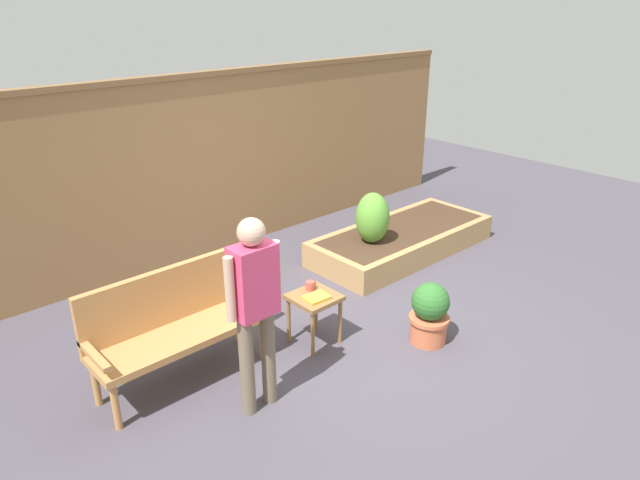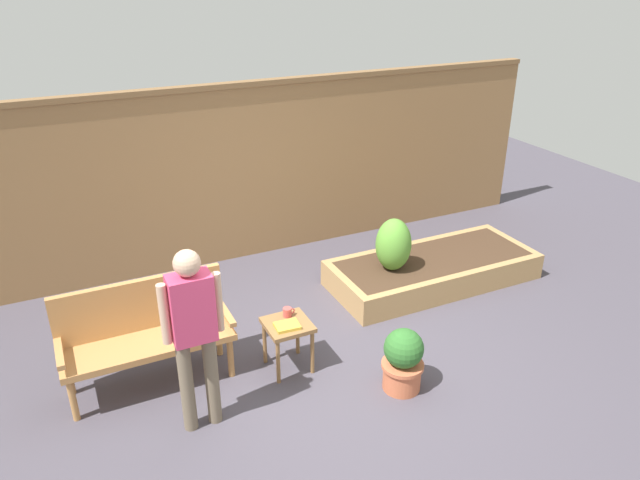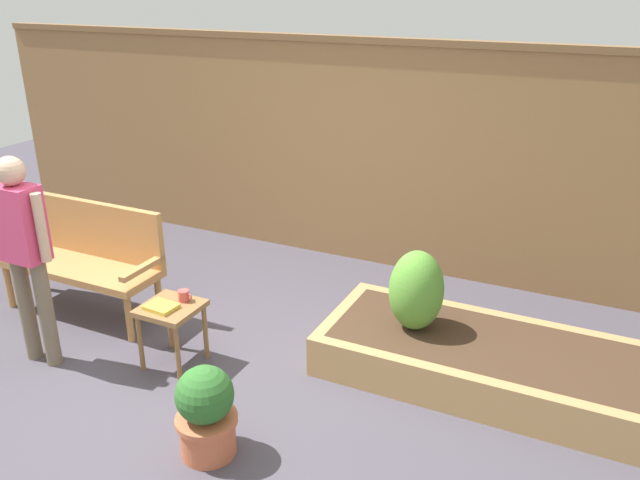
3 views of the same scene
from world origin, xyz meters
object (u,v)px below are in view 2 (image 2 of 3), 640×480
shrub_near_bench (393,245)px  person_by_bench (193,326)px  potted_boxwood (403,360)px  cup_on_table (288,312)px  book_on_table (287,326)px  garden_bench (144,327)px  side_table (288,331)px

shrub_near_bench → person_by_bench: 2.76m
potted_boxwood → person_by_bench: person_by_bench is taller
cup_on_table → book_on_table: bearing=-114.1°
cup_on_table → potted_boxwood: 1.11m
potted_boxwood → person_by_bench: size_ratio=0.38×
garden_bench → potted_boxwood: bearing=-29.0°
cup_on_table → person_by_bench: (-0.95, -0.49, 0.41)m
side_table → cup_on_table: (0.05, 0.11, 0.12)m
side_table → person_by_bench: bearing=-157.1°
book_on_table → garden_bench: bearing=162.8°
cup_on_table → person_by_bench: size_ratio=0.07×
side_table → potted_boxwood: potted_boxwood is taller
potted_boxwood → shrub_near_bench: (0.80, 1.46, 0.30)m
cup_on_table → book_on_table: cup_on_table is taller
book_on_table → cup_on_table: bearing=70.1°
shrub_near_bench → person_by_bench: (-2.48, -1.15, 0.34)m
garden_bench → book_on_table: (1.14, -0.45, -0.05)m
garden_bench → cup_on_table: (1.22, -0.28, -0.02)m
potted_boxwood → shrub_near_bench: bearing=61.4°
cup_on_table → potted_boxwood: bearing=-47.5°
side_table → shrub_near_bench: size_ratio=0.81×
garden_bench → potted_boxwood: 2.24m
shrub_near_bench → person_by_bench: bearing=-155.2°
cup_on_table → shrub_near_bench: (1.53, 0.66, 0.08)m
garden_bench → side_table: size_ratio=3.00×
cup_on_table → person_by_bench: person_by_bench is taller
garden_bench → cup_on_table: size_ratio=12.67×
garden_bench → potted_boxwood: garden_bench is taller
side_table → garden_bench: bearing=161.8°
person_by_bench → side_table: bearing=22.9°
person_by_bench → cup_on_table: bearing=27.1°
side_table → book_on_table: 0.12m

